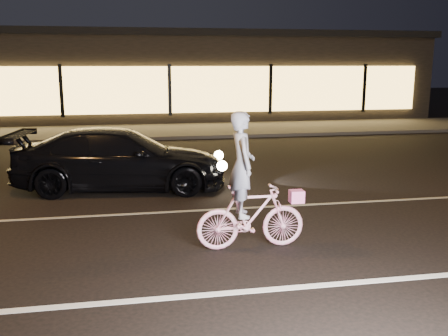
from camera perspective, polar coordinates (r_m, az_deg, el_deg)
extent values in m
plane|color=black|center=(7.68, 2.43, -8.95)|extent=(90.00, 90.00, 0.00)
cube|color=silver|center=(6.34, 5.51, -13.64)|extent=(60.00, 0.12, 0.01)
cube|color=gray|center=(9.53, -0.23, -4.73)|extent=(60.00, 0.10, 0.01)
cube|color=#383533|center=(20.23, -5.74, 4.25)|extent=(30.00, 4.00, 0.12)
cube|color=black|center=(26.05, -6.94, 10.20)|extent=(25.00, 8.00, 4.00)
cube|color=black|center=(26.08, -7.06, 14.71)|extent=(25.40, 8.40, 0.30)
cube|color=#F1B954|center=(21.98, -6.24, 8.88)|extent=(23.00, 0.15, 2.00)
cube|color=black|center=(22.03, -18.10, 8.37)|extent=(0.15, 0.08, 2.20)
cube|color=black|center=(21.90, -6.22, 8.87)|extent=(0.15, 0.08, 2.20)
cube|color=black|center=(22.68, 5.33, 8.99)|extent=(0.15, 0.08, 2.20)
cube|color=black|center=(24.28, 15.73, 8.79)|extent=(0.15, 0.08, 2.20)
imported|color=#FF518D|center=(7.47, 3.08, -5.57)|extent=(1.64, 0.46, 0.98)
imported|color=white|center=(7.24, 2.07, 0.40)|extent=(0.37, 0.56, 1.55)
cube|color=#FD55B3|center=(7.58, 8.30, -3.23)|extent=(0.21, 0.17, 0.19)
imported|color=black|center=(11.18, -11.73, 1.00)|extent=(4.77, 2.37, 1.33)
sphere|color=#FFF2BF|center=(11.70, -0.61, 1.46)|extent=(0.22, 0.22, 0.22)
sphere|color=#FFF2BF|center=(10.51, -0.22, 0.25)|extent=(0.22, 0.22, 0.22)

